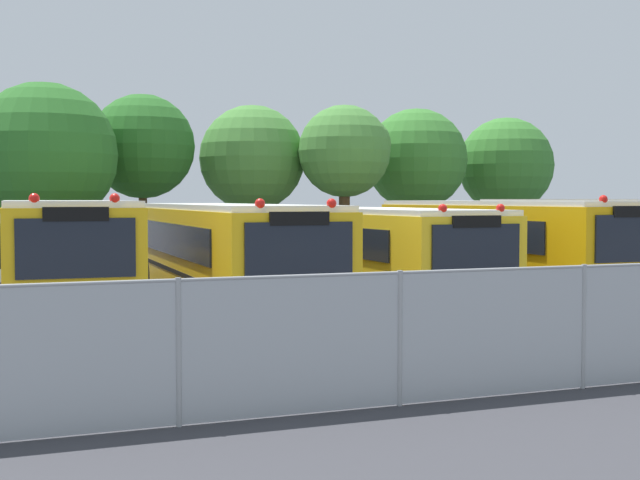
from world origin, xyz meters
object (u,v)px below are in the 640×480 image
object	(u,v)px
tree_4	(348,151)
school_bus_1	(223,251)
tree_1	(45,155)
tree_2	(145,145)
tree_3	(252,158)
school_bus_0	(61,253)
school_bus_2	(371,250)
school_bus_4	(613,240)
tree_6	(508,166)
school_bus_3	(504,244)
tree_5	(414,160)

from	to	relation	value
tree_4	school_bus_1	bearing A→B (deg)	-127.08
tree_1	tree_2	world-z (taller)	tree_2
school_bus_1	tree_3	bearing A→B (deg)	-108.56
school_bus_0	school_bus_2	bearing A→B (deg)	-177.37
school_bus_4	school_bus_0	bearing A→B (deg)	1.11
school_bus_4	tree_6	distance (m)	12.96
tree_3	tree_4	size ratio (longest dim) A/B	1.01
tree_4	tree_6	xyz separation A→B (m)	(8.46, 2.40, -0.37)
school_bus_4	tree_4	world-z (taller)	tree_4
school_bus_0	tree_1	bearing A→B (deg)	-90.28
tree_4	school_bus_4	bearing A→B (deg)	-66.59
school_bus_0	school_bus_3	bearing A→B (deg)	-178.77
school_bus_4	tree_6	size ratio (longest dim) A/B	1.78
school_bus_1	tree_3	size ratio (longest dim) A/B	1.89
tree_2	school_bus_1	bearing A→B (deg)	-90.98
school_bus_0	tree_2	xyz separation A→B (m)	(3.88, 11.86, 3.14)
school_bus_0	tree_4	bearing A→B (deg)	-136.75
school_bus_1	tree_2	distance (m)	12.13
school_bus_3	school_bus_4	bearing A→B (deg)	-176.17
school_bus_3	tree_4	distance (m)	10.25
tree_4	tree_3	bearing A→B (deg)	143.35
school_bus_3	tree_2	distance (m)	14.36
school_bus_0	tree_5	distance (m)	18.87
tree_4	tree_5	distance (m)	4.13
tree_4	school_bus_0	bearing A→B (deg)	-138.28
tree_2	tree_4	distance (m)	7.36
school_bus_2	tree_1	xyz separation A→B (m)	(-7.21, 9.37, 2.69)
tree_2	tree_3	bearing A→B (deg)	1.59
tree_5	school_bus_1	bearing A→B (deg)	-133.72
school_bus_1	tree_2	world-z (taller)	tree_2
school_bus_2	tree_3	bearing A→B (deg)	-92.66
school_bus_4	tree_6	bearing A→B (deg)	-109.61
tree_4	tree_5	world-z (taller)	tree_5
tree_4	tree_5	bearing A→B (deg)	26.58
tree_6	tree_2	bearing A→B (deg)	-178.92
school_bus_1	school_bus_2	size ratio (longest dim) A/B	1.15
tree_2	school_bus_0	bearing A→B (deg)	-108.13
school_bus_2	tree_6	xyz separation A→B (m)	(11.88, 12.01, 2.68)
school_bus_0	school_bus_2	xyz separation A→B (m)	(7.51, 0.15, -0.10)
school_bus_1	school_bus_0	bearing A→B (deg)	3.65
school_bus_4	tree_2	distance (m)	16.45
school_bus_0	school_bus_2	distance (m)	7.51
school_bus_1	school_bus_4	world-z (taller)	school_bus_4
school_bus_3	school_bus_1	bearing A→B (deg)	-1.80
school_bus_4	tree_5	xyz separation A→B (m)	(-0.44, 11.38, 2.75)
school_bus_1	school_bus_4	xyz separation A→B (m)	(11.38, 0.06, 0.06)
school_bus_0	school_bus_3	world-z (taller)	school_bus_0
school_bus_2	tree_4	bearing A→B (deg)	-110.18
tree_2	tree_4	bearing A→B (deg)	-16.66
school_bus_0	tree_1	size ratio (longest dim) A/B	1.53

